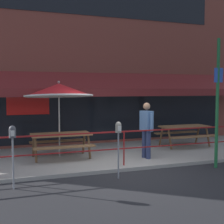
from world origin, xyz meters
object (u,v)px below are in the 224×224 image
parking_meter_near (13,138)px  street_sign_pole (217,102)px  picnic_table_left (61,139)px  pedestrian_walking (146,127)px  parking_meter_far (118,133)px  patio_umbrella_left (59,90)px  picnic_table_centre (185,130)px

parking_meter_near → street_sign_pole: street_sign_pole is taller
picnic_table_left → pedestrian_walking: size_ratio=1.05×
picnic_table_left → parking_meter_far: (0.99, -2.32, 0.44)m
parking_meter_near → street_sign_pole: 5.52m
patio_umbrella_left → pedestrian_walking: 2.95m
pedestrian_walking → parking_meter_near: (-3.96, -1.42, 0.09)m
pedestrian_walking → street_sign_pole: size_ratio=0.47×
picnic_table_left → picnic_table_centre: size_ratio=1.00×
pedestrian_walking → street_sign_pole: (1.51, -1.38, 0.81)m
picnic_table_centre → patio_umbrella_left: patio_umbrella_left is taller
picnic_table_centre → parking_meter_near: 6.77m
parking_meter_near → parking_meter_far: size_ratio=1.00×
picnic_table_centre → parking_meter_far: size_ratio=1.27×
parking_meter_near → parking_meter_far: (2.49, -0.01, 0.00)m
pedestrian_walking → picnic_table_left: bearing=160.2°
parking_meter_far → pedestrian_walking: bearing=44.3°
picnic_table_left → patio_umbrella_left: patio_umbrella_left is taller
picnic_table_left → parking_meter_near: size_ratio=1.27×
pedestrian_walking → picnic_table_centre: bearing=30.8°
street_sign_pole → patio_umbrella_left: bearing=147.3°
parking_meter_far → street_sign_pole: (2.98, 0.06, 0.72)m
picnic_table_left → parking_meter_near: bearing=-123.0°
patio_umbrella_left → street_sign_pole: (3.97, -2.55, -0.31)m
parking_meter_far → picnic_table_left: bearing=113.1°
patio_umbrella_left → parking_meter_far: bearing=-69.1°
picnic_table_left → pedestrian_walking: bearing=-19.8°
picnic_table_centre → pedestrian_walking: size_ratio=1.05×
picnic_table_left → pedestrian_walking: pedestrian_walking is taller
picnic_table_centre → parking_meter_far: (-3.68, -2.75, 0.44)m
patio_umbrella_left → street_sign_pole: 4.73m
street_sign_pole → parking_meter_far: bearing=-178.9°
patio_umbrella_left → picnic_table_centre: bearing=1.8°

